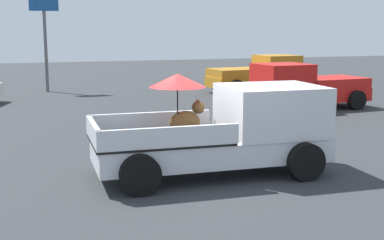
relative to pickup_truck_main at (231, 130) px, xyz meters
The scene contains 5 objects.
ground_plane 1.07m from the pickup_truck_main, behind, with size 80.00×80.00×0.00m, color #2D3033.
pickup_truck_main is the anchor object (origin of this frame).
pickup_truck_red 15.08m from the pickup_truck_main, 61.54° to the left, with size 4.94×2.50×1.80m.
pickup_truck_far 9.87m from the pickup_truck_main, 50.24° to the left, with size 4.91×2.42×1.80m.
motel_sign 17.17m from the pickup_truck_main, 99.53° to the left, with size 1.40×0.16×4.86m.
Camera 1 is at (-3.97, -10.35, 3.15)m, focal length 49.21 mm.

